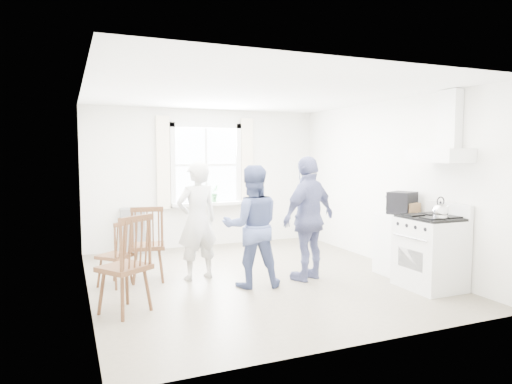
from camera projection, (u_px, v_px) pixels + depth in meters
name	position (u px, v px, depth m)	size (l,w,h in m)	color
room_shell	(256.00, 187.00, 6.40)	(4.62, 5.12, 2.64)	gray
window_assembly	(206.00, 170.00, 8.64)	(1.88, 0.24, 1.70)	white
range_hood	(443.00, 143.00, 5.91)	(0.45, 0.76, 0.94)	white
shelf_unit	(133.00, 231.00, 8.09)	(0.40, 0.30, 0.80)	slate
gas_stove	(430.00, 252.00, 5.96)	(0.68, 0.76, 1.12)	silver
kettle	(440.00, 211.00, 5.71)	(0.20, 0.20, 0.28)	silver
low_cabinet	(399.00, 244.00, 6.64)	(0.50, 0.55, 0.90)	white
stereo_stack	(402.00, 203.00, 6.55)	(0.46, 0.44, 0.32)	black
cardboard_box	(410.00, 209.00, 6.48)	(0.26, 0.19, 0.17)	olive
windsor_chair_a	(120.00, 246.00, 6.03)	(0.52, 0.52, 0.89)	#452816
windsor_chair_b	(147.00, 236.00, 6.20)	(0.52, 0.51, 1.07)	#452816
windsor_chair_c	(131.00, 254.00, 4.96)	(0.64, 0.64, 1.11)	#452816
person_left	(197.00, 221.00, 6.38)	(0.60, 0.60, 1.65)	silver
person_mid	(252.00, 226.00, 6.03)	(0.79, 0.79, 1.62)	#475585
person_right	(309.00, 218.00, 6.35)	(1.01, 1.01, 1.73)	navy
potted_plant	(215.00, 193.00, 8.65)	(0.19, 0.19, 0.34)	#33743C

